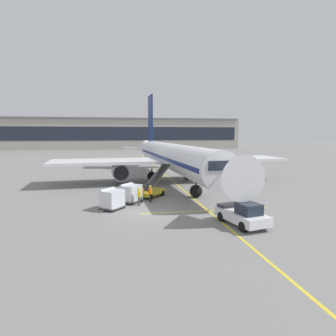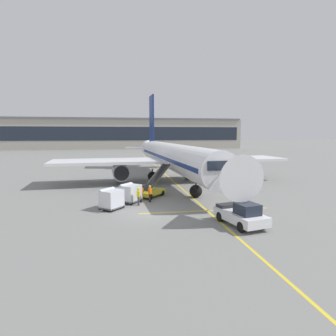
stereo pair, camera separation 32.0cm
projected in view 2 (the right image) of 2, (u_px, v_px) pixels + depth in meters
The scene contains 13 objects.
ground_plane at pixel (147, 214), 24.66m from camera, with size 600.00×600.00×0.00m, color slate.
parked_airplane at pixel (172, 157), 41.39m from camera, with size 33.97×43.58×14.57m.
belt_loader at pixel (152, 188), 31.66m from camera, with size 4.26×4.70×3.43m.
baggage_cart_lead at pixel (130, 193), 28.83m from camera, with size 2.51×2.61×1.91m.
baggage_cart_second at pixel (111, 198), 26.23m from camera, with size 2.51×2.61×1.91m.
pushback_tug at pixel (241, 215), 21.58m from camera, with size 3.02×4.76×1.83m.
ground_crew_by_loader at pixel (139, 195), 27.67m from camera, with size 0.33×0.56×1.74m.
ground_crew_by_carts at pixel (150, 193), 28.90m from camera, with size 0.41×0.49×1.74m.
ground_crew_marshaller at pixel (141, 192), 29.34m from camera, with size 0.56×0.32×1.74m.
safety_cone_engine_keepout at pixel (130, 184), 37.73m from camera, with size 0.66×0.66×0.75m.
apron_guidance_line_lead_in at pixel (175, 182), 41.07m from camera, with size 0.20×110.00×0.01m.
apron_guidance_line_stop_bar at pixel (205, 211), 25.76m from camera, with size 12.00×0.20×0.01m.
terminal_building at pixel (100, 134), 134.48m from camera, with size 132.71×18.50×14.14m.
Camera 2 is at (-2.16, -23.99, 6.89)m, focal length 30.56 mm.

